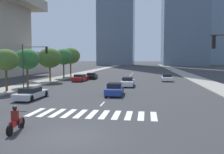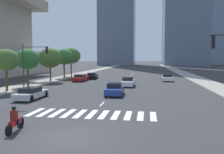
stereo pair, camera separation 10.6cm
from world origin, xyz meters
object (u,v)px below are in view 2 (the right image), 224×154
(sedan_silver_0, at_px, (31,93))
(sedan_white_1, at_px, (167,78))
(motorcycle_third, at_px, (15,121))
(traffic_signal_far, at_px, (32,58))
(sedan_black_3, at_px, (92,76))
(sedan_red_5, at_px, (80,78))
(street_tree_fifth, at_px, (71,56))
(street_tree_second, at_px, (27,59))
(street_tree_third, at_px, (50,58))
(street_tree_fourth, at_px, (64,57))
(sedan_white_4, at_px, (128,82))
(sedan_blue_2, at_px, (114,90))
(street_tree_nearest, at_px, (6,60))

(sedan_silver_0, relative_size, sedan_white_1, 1.04)
(motorcycle_third, height_order, traffic_signal_far, traffic_signal_far)
(sedan_black_3, xyz_separation_m, sedan_red_5, (-0.97, -5.31, 0.01))
(sedan_red_5, distance_m, street_tree_fifth, 11.84)
(street_tree_second, xyz_separation_m, street_tree_third, (0.00, 8.02, 0.20))
(street_tree_third, relative_size, street_tree_fourth, 0.98)
(motorcycle_third, bearing_deg, street_tree_third, 12.94)
(sedan_silver_0, bearing_deg, sedan_white_4, -34.03)
(sedan_red_5, bearing_deg, sedan_silver_0, -174.95)
(street_tree_third, bearing_deg, sedan_white_1, 12.23)
(sedan_white_4, bearing_deg, street_tree_fourth, -130.12)
(sedan_blue_2, xyz_separation_m, street_tree_third, (-13.52, 13.59, 3.64))
(sedan_white_4, xyz_separation_m, street_tree_fifth, (-14.31, 16.35, 4.16))
(traffic_signal_far, bearing_deg, sedan_white_4, 22.29)
(sedan_silver_0, xyz_separation_m, street_tree_fourth, (-5.46, 24.51, 3.97))
(motorcycle_third, relative_size, sedan_red_5, 0.48)
(street_tree_fifth, bearing_deg, sedan_blue_2, -61.75)
(street_tree_fourth, bearing_deg, street_tree_nearest, -90.00)
(sedan_red_5, height_order, traffic_signal_far, traffic_signal_far)
(street_tree_fourth, bearing_deg, motorcycle_third, -74.21)
(sedan_blue_2, height_order, street_tree_fourth, street_tree_fourth)
(sedan_blue_2, relative_size, sedan_white_4, 0.92)
(sedan_red_5, height_order, street_tree_third, street_tree_third)
(sedan_silver_0, xyz_separation_m, sedan_white_4, (8.85, 12.72, 0.05))
(motorcycle_third, height_order, sedan_red_5, motorcycle_third)
(street_tree_second, height_order, street_tree_fifth, street_tree_fifth)
(sedan_white_4, xyz_separation_m, street_tree_fourth, (-14.31, 11.80, 3.91))
(sedan_white_1, height_order, sedan_white_4, sedan_white_4)
(street_tree_third, xyz_separation_m, street_tree_fourth, (0.00, 7.02, 0.27))
(sedan_black_3, relative_size, street_tree_second, 0.86)
(sedan_white_1, height_order, street_tree_fifth, street_tree_fifth)
(sedan_white_4, height_order, traffic_signal_far, traffic_signal_far)
(sedan_black_3, distance_m, sedan_red_5, 5.40)
(sedan_white_1, relative_size, sedan_red_5, 1.00)
(sedan_white_1, bearing_deg, traffic_signal_far, -52.00)
(sedan_white_4, relative_size, sedan_red_5, 1.03)
(sedan_silver_0, height_order, sedan_black_3, sedan_black_3)
(sedan_white_1, relative_size, traffic_signal_far, 0.76)
(sedan_black_3, relative_size, street_tree_nearest, 0.91)
(sedan_red_5, xyz_separation_m, street_tree_fifth, (-5.03, 9.87, 4.17))
(sedan_black_3, bearing_deg, sedan_blue_2, -164.41)
(sedan_blue_2, relative_size, street_tree_nearest, 0.83)
(street_tree_second, distance_m, street_tree_third, 8.02)
(street_tree_second, distance_m, street_tree_fourth, 15.05)
(sedan_silver_0, relative_size, street_tree_fifth, 0.72)
(sedan_silver_0, height_order, sedan_blue_2, sedan_blue_2)
(sedan_silver_0, relative_size, sedan_black_3, 1.01)
(traffic_signal_far, relative_size, street_tree_fourth, 0.99)
(street_tree_fourth, bearing_deg, sedan_white_4, -39.50)
(traffic_signal_far, bearing_deg, sedan_black_3, 75.86)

